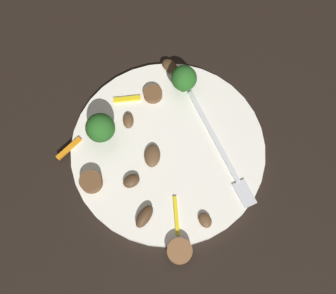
{
  "coord_description": "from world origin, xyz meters",
  "views": [
    {
      "loc": [
        0.13,
        -0.13,
        0.5
      ],
      "look_at": [
        0.0,
        0.0,
        0.01
      ],
      "focal_mm": 41.3,
      "sensor_mm": 36.0,
      "label": 1
    }
  ],
  "objects_px": {
    "plate": "(168,148)",
    "sausage_slice_1": "(180,251)",
    "sausage_slice_2": "(91,182)",
    "mushroom_5": "(205,220)",
    "mushroom_1": "(128,120)",
    "pepper_strip_2": "(176,216)",
    "mushroom_3": "(144,216)",
    "mushroom_2": "(133,182)",
    "mushroom_4": "(170,66)",
    "broccoli_floret_1": "(100,128)",
    "fork": "(224,155)",
    "pepper_strip_0": "(69,148)",
    "pepper_strip_1": "(127,99)",
    "sausage_slice_0": "(153,94)",
    "mushroom_0": "(152,156)",
    "broccoli_floret_0": "(184,79)"
  },
  "relations": [
    {
      "from": "sausage_slice_2",
      "to": "mushroom_1",
      "type": "distance_m",
      "value": 0.1
    },
    {
      "from": "mushroom_1",
      "to": "pepper_strip_2",
      "type": "height_order",
      "value": "mushroom_1"
    },
    {
      "from": "mushroom_5",
      "to": "pepper_strip_1",
      "type": "distance_m",
      "value": 0.2
    },
    {
      "from": "plate",
      "to": "sausage_slice_1",
      "type": "relative_size",
      "value": 8.47
    },
    {
      "from": "pepper_strip_0",
      "to": "plate",
      "type": "bearing_deg",
      "value": 45.25
    },
    {
      "from": "mushroom_4",
      "to": "mushroom_2",
      "type": "bearing_deg",
      "value": -61.01
    },
    {
      "from": "mushroom_4",
      "to": "pepper_strip_1",
      "type": "xyz_separation_m",
      "value": [
        -0.01,
        -0.08,
        -0.0
      ]
    },
    {
      "from": "plate",
      "to": "mushroom_3",
      "type": "bearing_deg",
      "value": -63.11
    },
    {
      "from": "pepper_strip_0",
      "to": "pepper_strip_2",
      "type": "bearing_deg",
      "value": 11.94
    },
    {
      "from": "plate",
      "to": "mushroom_1",
      "type": "xyz_separation_m",
      "value": [
        -0.07,
        -0.01,
        0.01
      ]
    },
    {
      "from": "plate",
      "to": "pepper_strip_1",
      "type": "relative_size",
      "value": 6.82
    },
    {
      "from": "mushroom_0",
      "to": "plate",
      "type": "bearing_deg",
      "value": 78.38
    },
    {
      "from": "mushroom_0",
      "to": "broccoli_floret_1",
      "type": "bearing_deg",
      "value": -158.0
    },
    {
      "from": "mushroom_0",
      "to": "mushroom_2",
      "type": "bearing_deg",
      "value": -79.37
    },
    {
      "from": "sausage_slice_0",
      "to": "mushroom_0",
      "type": "relative_size",
      "value": 0.83
    },
    {
      "from": "broccoli_floret_0",
      "to": "mushroom_0",
      "type": "distance_m",
      "value": 0.11
    },
    {
      "from": "mushroom_1",
      "to": "mushroom_4",
      "type": "bearing_deg",
      "value": 100.96
    },
    {
      "from": "broccoli_floret_1",
      "to": "sausage_slice_0",
      "type": "height_order",
      "value": "broccoli_floret_1"
    },
    {
      "from": "mushroom_2",
      "to": "mushroom_3",
      "type": "height_order",
      "value": "mushroom_3"
    },
    {
      "from": "broccoli_floret_1",
      "to": "pepper_strip_0",
      "type": "relative_size",
      "value": 1.37
    },
    {
      "from": "pepper_strip_2",
      "to": "broccoli_floret_1",
      "type": "bearing_deg",
      "value": 176.58
    },
    {
      "from": "mushroom_2",
      "to": "pepper_strip_1",
      "type": "height_order",
      "value": "mushroom_2"
    },
    {
      "from": "fork",
      "to": "pepper_strip_0",
      "type": "distance_m",
      "value": 0.21
    },
    {
      "from": "pepper_strip_2",
      "to": "mushroom_4",
      "type": "bearing_deg",
      "value": 136.28
    },
    {
      "from": "mushroom_5",
      "to": "pepper_strip_2",
      "type": "height_order",
      "value": "mushroom_5"
    },
    {
      "from": "broccoli_floret_1",
      "to": "mushroom_4",
      "type": "bearing_deg",
      "value": 95.74
    },
    {
      "from": "sausage_slice_0",
      "to": "pepper_strip_0",
      "type": "bearing_deg",
      "value": -100.14
    },
    {
      "from": "mushroom_2",
      "to": "mushroom_4",
      "type": "xyz_separation_m",
      "value": [
        -0.09,
        0.16,
        -0.0
      ]
    },
    {
      "from": "mushroom_3",
      "to": "pepper_strip_1",
      "type": "bearing_deg",
      "value": 143.8
    },
    {
      "from": "mushroom_5",
      "to": "pepper_strip_0",
      "type": "xyz_separation_m",
      "value": [
        -0.2,
        -0.06,
        -0.0
      ]
    },
    {
      "from": "broccoli_floret_1",
      "to": "mushroom_4",
      "type": "distance_m",
      "value": 0.15
    },
    {
      "from": "broccoli_floret_0",
      "to": "pepper_strip_0",
      "type": "relative_size",
      "value": 1.17
    },
    {
      "from": "mushroom_2",
      "to": "pepper_strip_2",
      "type": "xyz_separation_m",
      "value": [
        0.07,
        0.01,
        -0.0
      ]
    },
    {
      "from": "fork",
      "to": "sausage_slice_2",
      "type": "xyz_separation_m",
      "value": [
        -0.1,
        -0.15,
        0.01
      ]
    },
    {
      "from": "mushroom_4",
      "to": "pepper_strip_1",
      "type": "distance_m",
      "value": 0.08
    },
    {
      "from": "mushroom_1",
      "to": "pepper_strip_2",
      "type": "relative_size",
      "value": 0.48
    },
    {
      "from": "fork",
      "to": "mushroom_2",
      "type": "bearing_deg",
      "value": -96.53
    },
    {
      "from": "fork",
      "to": "sausage_slice_0",
      "type": "distance_m",
      "value": 0.13
    },
    {
      "from": "broccoli_floret_1",
      "to": "pepper_strip_1",
      "type": "xyz_separation_m",
      "value": [
        -0.02,
        0.06,
        -0.03
      ]
    },
    {
      "from": "mushroom_0",
      "to": "mushroom_3",
      "type": "height_order",
      "value": "mushroom_3"
    },
    {
      "from": "sausage_slice_2",
      "to": "mushroom_5",
      "type": "bearing_deg",
      "value": 25.63
    },
    {
      "from": "fork",
      "to": "pepper_strip_2",
      "type": "xyz_separation_m",
      "value": [
        0.01,
        -0.1,
        -0.0
      ]
    },
    {
      "from": "sausage_slice_1",
      "to": "mushroom_1",
      "type": "height_order",
      "value": "sausage_slice_1"
    },
    {
      "from": "mushroom_1",
      "to": "pepper_strip_0",
      "type": "bearing_deg",
      "value": -109.0
    },
    {
      "from": "plate",
      "to": "mushroom_4",
      "type": "distance_m",
      "value": 0.12
    },
    {
      "from": "sausage_slice_1",
      "to": "pepper_strip_1",
      "type": "relative_size",
      "value": 0.8
    },
    {
      "from": "sausage_slice_1",
      "to": "mushroom_3",
      "type": "relative_size",
      "value": 0.98
    },
    {
      "from": "broccoli_floret_0",
      "to": "sausage_slice_2",
      "type": "relative_size",
      "value": 1.66
    },
    {
      "from": "sausage_slice_0",
      "to": "mushroom_2",
      "type": "distance_m",
      "value": 0.13
    },
    {
      "from": "broccoli_floret_1",
      "to": "mushroom_2",
      "type": "relative_size",
      "value": 2.45
    }
  ]
}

